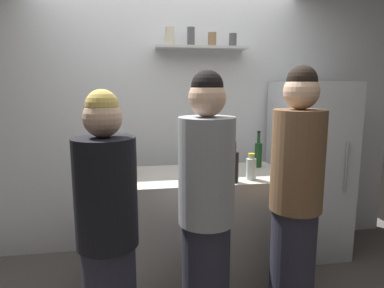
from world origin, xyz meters
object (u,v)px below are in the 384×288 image
refrigerator (309,169)px  person_grey_hoodie (206,215)px  utensil_holder (110,172)px  wine_bottle_dark_glass (234,166)px  wine_bottle_green_glass (258,154)px  person_brown_jacket (295,202)px  wine_bottle_amber_glass (132,162)px  baking_pan (206,171)px  wine_bottle_pale_glass (211,154)px  water_bottle_plastic (251,168)px  person_blonde (108,239)px

refrigerator → person_grey_hoodie: (-1.24, -1.07, 0.02)m
utensil_holder → wine_bottle_dark_glass: size_ratio=0.69×
wine_bottle_green_glass → person_brown_jacket: 0.81m
wine_bottle_dark_glass → wine_bottle_amber_glass: bearing=155.7°
wine_bottle_dark_glass → wine_bottle_amber_glass: size_ratio=1.11×
refrigerator → baking_pan: size_ratio=4.93×
refrigerator → wine_bottle_dark_glass: bearing=-146.5°
baking_pan → wine_bottle_pale_glass: (0.10, 0.27, 0.09)m
baking_pan → person_brown_jacket: person_brown_jacket is taller
wine_bottle_pale_glass → water_bottle_plastic: 0.51m
wine_bottle_dark_glass → wine_bottle_pale_glass: wine_bottle_dark_glass is taller
wine_bottle_pale_glass → person_blonde: bearing=-127.6°
refrigerator → person_grey_hoodie: person_grey_hoodie is taller
person_blonde → wine_bottle_amber_glass: bearing=129.0°
utensil_holder → wine_bottle_amber_glass: 0.21m
water_bottle_plastic → person_brown_jacket: 0.47m
wine_bottle_amber_glass → person_grey_hoodie: bearing=-60.2°
person_brown_jacket → person_blonde: person_brown_jacket is taller
person_grey_hoodie → person_brown_jacket: size_ratio=0.98×
refrigerator → person_grey_hoodie: 1.64m
wine_bottle_amber_glass → water_bottle_plastic: (0.90, -0.28, -0.02)m
water_bottle_plastic → person_grey_hoodie: (-0.45, -0.50, -0.16)m
refrigerator → person_blonde: (-1.82, -1.17, -0.04)m
wine_bottle_amber_glass → wine_bottle_pale_glass: bearing=15.3°
wine_bottle_amber_glass → water_bottle_plastic: wine_bottle_amber_glass is taller
wine_bottle_green_glass → wine_bottle_pale_glass: wine_bottle_green_glass is taller
wine_bottle_dark_glass → person_brown_jacket: 0.51m
water_bottle_plastic → person_grey_hoodie: person_grey_hoodie is taller
person_brown_jacket → person_blonde: size_ratio=1.09×
utensil_holder → wine_bottle_pale_glass: bearing=19.2°
refrigerator → person_grey_hoodie: size_ratio=0.97×
wine_bottle_green_glass → wine_bottle_amber_glass: size_ratio=1.13×
person_brown_jacket → utensil_holder: bearing=118.9°
wine_bottle_dark_glass → person_blonde: 1.07m
baking_pan → utensil_holder: size_ratio=1.56×
wine_bottle_pale_glass → wine_bottle_amber_glass: size_ratio=1.03×
wine_bottle_dark_glass → person_brown_jacket: person_brown_jacket is taller
baking_pan → wine_bottle_green_glass: 0.55m
baking_pan → wine_bottle_green_glass: bearing=19.3°
wine_bottle_dark_glass → wine_bottle_amber_glass: wine_bottle_dark_glass is taller
wine_bottle_amber_glass → person_brown_jacket: (1.06, -0.70, -0.15)m
baking_pan → wine_bottle_green_glass: (0.51, 0.18, 0.09)m
utensil_holder → wine_bottle_green_glass: size_ratio=0.68×
wine_bottle_green_glass → wine_bottle_amber_glass: (-1.09, -0.09, -0.01)m
wine_bottle_pale_glass → wine_bottle_dark_glass: bearing=-83.8°
wine_bottle_dark_glass → person_grey_hoodie: 0.57m
utensil_holder → wine_bottle_dark_glass: bearing=-14.0°
refrigerator → utensil_holder: (-1.86, -0.40, 0.15)m
wine_bottle_pale_glass → water_bottle_plastic: size_ratio=1.46×
baking_pan → wine_bottle_pale_glass: 0.30m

